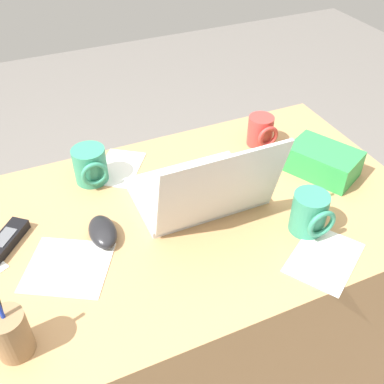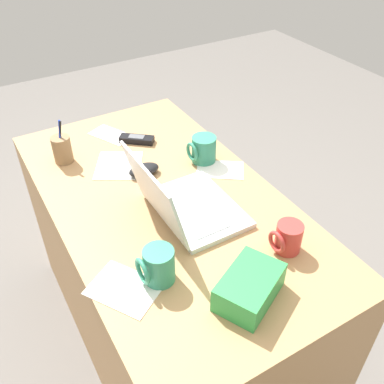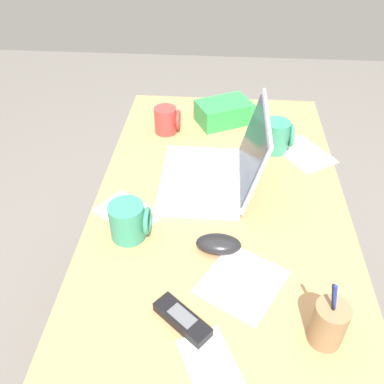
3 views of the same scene
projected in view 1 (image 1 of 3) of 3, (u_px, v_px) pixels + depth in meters
name	position (u px, v px, depth m)	size (l,w,h in m)	color
ground_plane	(174.00, 374.00, 1.60)	(6.00, 6.00, 0.00)	slate
desk	(170.00, 310.00, 1.36)	(1.29, 0.70, 0.76)	tan
laptop	(203.00, 190.00, 1.13)	(0.32, 0.29, 0.23)	silver
computer_mouse	(102.00, 231.00, 1.05)	(0.06, 0.11, 0.04)	black
coffee_mug_white	(261.00, 131.00, 1.34)	(0.08, 0.09, 0.09)	#C63833
coffee_mug_tall	(310.00, 214.00, 1.05)	(0.08, 0.10, 0.10)	#338C6B
coffee_mug_spare	(90.00, 166.00, 1.20)	(0.09, 0.10, 0.10)	#338C6B
cordless_phone	(6.00, 241.00, 1.04)	(0.12, 0.13, 0.03)	black
pen_holder	(11.00, 334.00, 0.81)	(0.07, 0.07, 0.17)	olive
snack_bag	(324.00, 162.00, 1.23)	(0.12, 0.18, 0.08)	green
paper_note_near_laptop	(119.00, 168.00, 1.27)	(0.11, 0.17, 0.00)	white
paper_note_left	(68.00, 267.00, 0.99)	(0.18, 0.16, 0.00)	white
paper_note_right	(324.00, 258.00, 1.01)	(0.18, 0.13, 0.00)	white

